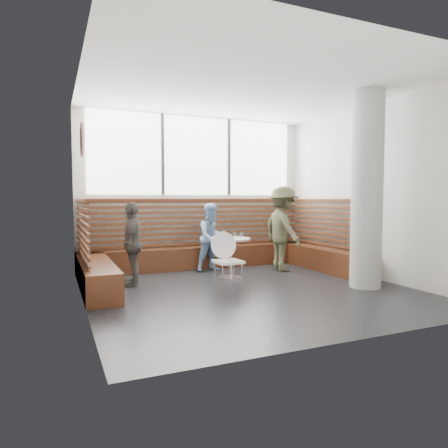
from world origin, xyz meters
name	(u,v)px	position (x,y,z in m)	size (l,w,h in m)	color
room	(249,190)	(0.00, 0.00, 1.60)	(5.00, 5.00, 3.20)	silver
booth	(209,251)	(0.00, 1.77, 0.41)	(5.00, 2.50, 1.44)	#3F1F0F
concrete_column	(367,190)	(1.85, -0.60, 1.60)	(0.50, 0.50, 3.20)	gray
wall_art	(82,139)	(-2.46, 0.40, 2.30)	(0.50, 0.50, 0.03)	white
cafe_table	(231,249)	(0.12, 0.97, 0.53)	(0.72, 0.72, 0.74)	silver
cafe_chair	(226,256)	(-0.30, 0.21, 0.54)	(0.44, 0.43, 0.92)	white
adult_man	(283,229)	(1.41, 1.26, 0.85)	(1.10, 0.63, 1.71)	#41432D
child_back	(212,237)	(0.07, 1.77, 0.68)	(0.66, 0.52, 1.37)	#759BCB
child_left	(133,244)	(-1.65, 1.07, 0.70)	(0.82, 0.34, 1.40)	#4A4843
plate_near	(223,237)	(0.02, 1.07, 0.75)	(0.21, 0.21, 0.01)	white
plate_far	(233,237)	(0.22, 1.08, 0.75)	(0.19, 0.19, 0.01)	white
glass_left	(225,236)	(-0.01, 0.92, 0.79)	(0.07, 0.07, 0.10)	white
glass_mid	(235,235)	(0.19, 0.94, 0.80)	(0.07, 0.07, 0.12)	white
glass_right	(241,235)	(0.32, 0.96, 0.79)	(0.07, 0.07, 0.11)	white
menu_card	(239,239)	(0.19, 0.78, 0.74)	(0.22, 0.15, 0.00)	#A5C64C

